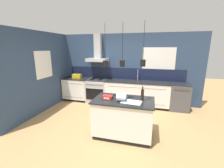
# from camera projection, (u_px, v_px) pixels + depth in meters

# --- Properties ---
(ground_plane) EXTENTS (16.00, 16.00, 0.00)m
(ground_plane) POSITION_uv_depth(u_px,v_px,m) (110.00, 125.00, 4.13)
(ground_plane) COLOR tan
(ground_plane) RESTS_ON ground
(wall_back) EXTENTS (5.60, 2.53, 2.60)m
(wall_back) POSITION_uv_depth(u_px,v_px,m) (122.00, 67.00, 5.70)
(wall_back) COLOR navy
(wall_back) RESTS_ON ground_plane
(wall_left) EXTENTS (0.08, 3.80, 2.60)m
(wall_left) POSITION_uv_depth(u_px,v_px,m) (46.00, 71.00, 5.09)
(wall_left) COLOR navy
(wall_left) RESTS_ON ground_plane
(counter_run_left) EXTENTS (1.01, 0.64, 0.91)m
(counter_run_left) POSITION_uv_depth(u_px,v_px,m) (77.00, 89.00, 6.08)
(counter_run_left) COLOR black
(counter_run_left) RESTS_ON ground_plane
(counter_run_sink) EXTENTS (2.28, 0.64, 1.32)m
(counter_run_sink) POSITION_uv_depth(u_px,v_px,m) (137.00, 93.00, 5.47)
(counter_run_sink) COLOR black
(counter_run_sink) RESTS_ON ground_plane
(oven_range) EXTENTS (0.78, 0.66, 0.91)m
(oven_range) POSITION_uv_depth(u_px,v_px,m) (97.00, 91.00, 5.85)
(oven_range) COLOR #B5B5BA
(oven_range) RESTS_ON ground_plane
(dishwasher) EXTENTS (0.62, 0.65, 0.91)m
(dishwasher) POSITION_uv_depth(u_px,v_px,m) (179.00, 97.00, 5.11)
(dishwasher) COLOR #4C4C51
(dishwasher) RESTS_ON ground_plane
(kitchen_island) EXTENTS (1.40, 0.84, 0.91)m
(kitchen_island) POSITION_uv_depth(u_px,v_px,m) (123.00, 117.00, 3.58)
(kitchen_island) COLOR black
(kitchen_island) RESTS_ON ground_plane
(bottle_on_island) EXTENTS (0.07, 0.07, 0.33)m
(bottle_on_island) POSITION_uv_depth(u_px,v_px,m) (142.00, 95.00, 3.37)
(bottle_on_island) COLOR black
(bottle_on_island) RESTS_ON kitchen_island
(book_stack) EXTENTS (0.29, 0.38, 0.13)m
(book_stack) POSITION_uv_depth(u_px,v_px,m) (121.00, 97.00, 3.45)
(book_stack) COLOR #335684
(book_stack) RESTS_ON kitchen_island
(red_supply_box) EXTENTS (0.23, 0.17, 0.09)m
(red_supply_box) POSITION_uv_depth(u_px,v_px,m) (108.00, 97.00, 3.51)
(red_supply_box) COLOR red
(red_supply_box) RESTS_ON kitchen_island
(paper_pile) EXTENTS (0.46, 0.34, 0.01)m
(paper_pile) POSITION_uv_depth(u_px,v_px,m) (131.00, 102.00, 3.31)
(paper_pile) COLOR silver
(paper_pile) RESTS_ON kitchen_island
(yellow_toolbox) EXTENTS (0.34, 0.18, 0.19)m
(yellow_toolbox) POSITION_uv_depth(u_px,v_px,m) (77.00, 76.00, 5.94)
(yellow_toolbox) COLOR gold
(yellow_toolbox) RESTS_ON counter_run_left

